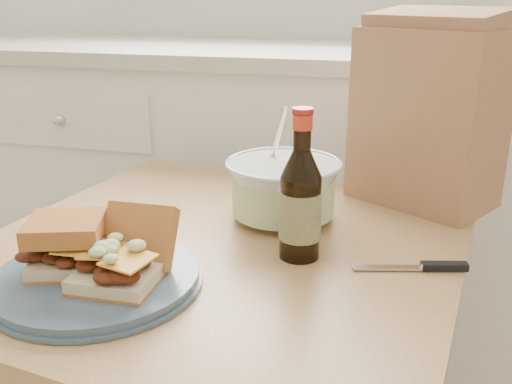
% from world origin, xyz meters
% --- Properties ---
extents(cabinet_run, '(2.50, 0.64, 0.94)m').
position_xyz_m(cabinet_run, '(-0.00, 1.70, 0.47)').
color(cabinet_run, white).
rests_on(cabinet_run, ground).
extents(dining_table, '(0.92, 0.92, 0.68)m').
position_xyz_m(dining_table, '(0.15, 0.86, 0.58)').
color(dining_table, tan).
rests_on(dining_table, ground).
extents(plate, '(0.31, 0.31, 0.02)m').
position_xyz_m(plate, '(0.02, 0.67, 0.69)').
color(plate, '#3E5464').
rests_on(plate, dining_table).
extents(sandwich_left, '(0.14, 0.13, 0.08)m').
position_xyz_m(sandwich_left, '(-0.03, 0.68, 0.74)').
color(sandwich_left, beige).
rests_on(sandwich_left, plate).
extents(sandwich_right, '(0.12, 0.16, 0.10)m').
position_xyz_m(sandwich_right, '(0.07, 0.68, 0.73)').
color(sandwich_right, beige).
rests_on(sandwich_right, plate).
extents(coleslaw_bowl, '(0.22, 0.22, 0.22)m').
position_xyz_m(coleslaw_bowl, '(0.23, 1.01, 0.73)').
color(coleslaw_bowl, silver).
rests_on(coleslaw_bowl, dining_table).
extents(beer_bottle, '(0.07, 0.07, 0.25)m').
position_xyz_m(beer_bottle, '(0.30, 0.85, 0.77)').
color(beer_bottle, black).
rests_on(beer_bottle, dining_table).
extents(knife, '(0.18, 0.06, 0.01)m').
position_xyz_m(knife, '(0.51, 0.86, 0.68)').
color(knife, silver).
rests_on(knife, dining_table).
extents(paper_bag, '(0.32, 0.29, 0.35)m').
position_xyz_m(paper_bag, '(0.49, 1.18, 0.85)').
color(paper_bag, '#A97351').
rests_on(paper_bag, dining_table).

